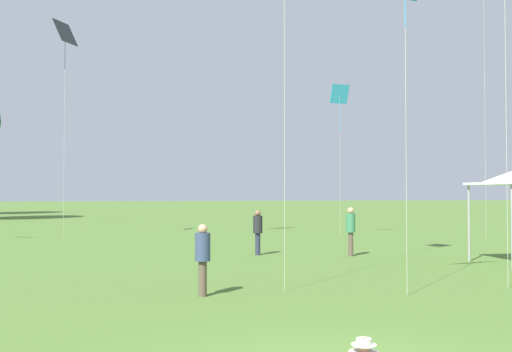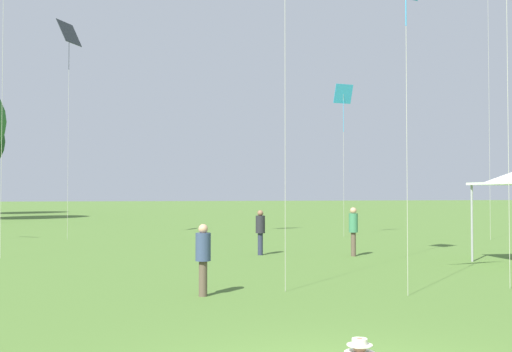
# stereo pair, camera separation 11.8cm
# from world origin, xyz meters

# --- Properties ---
(person_standing_0) EXTENTS (0.45, 0.45, 1.53)m
(person_standing_0) POSITION_xyz_m (-0.88, 6.36, 0.91)
(person_standing_0) COLOR brown
(person_standing_0) RESTS_ON ground
(person_standing_1) EXTENTS (0.43, 0.43, 1.58)m
(person_standing_1) POSITION_xyz_m (2.10, 14.27, 0.94)
(person_standing_1) COLOR #282D42
(person_standing_1) RESTS_ON ground
(person_standing_4) EXTENTS (0.43, 0.43, 1.69)m
(person_standing_4) POSITION_xyz_m (5.17, 13.22, 1.02)
(person_standing_4) COLOR brown
(person_standing_4) RESTS_ON ground
(kite_0) EXTENTS (1.01, 0.47, 7.62)m
(kite_0) POSITION_xyz_m (8.06, 21.97, 6.97)
(kite_0) COLOR #339EDB
(kite_0) RESTS_ON ground
(kite_6) EXTENTS (1.13, 1.36, 10.33)m
(kite_6) POSITION_xyz_m (-5.26, 23.07, 9.58)
(kite_6) COLOR #1E2328
(kite_6) RESTS_ON ground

